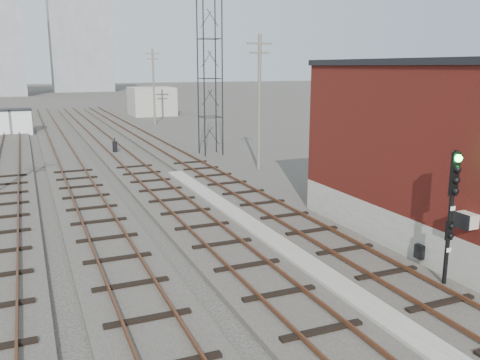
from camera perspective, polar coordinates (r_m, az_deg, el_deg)
ground at (r=64.10m, az=-15.62°, el=5.97°), size 320.00×320.00×0.00m
track_right at (r=44.05m, az=-8.73°, el=3.58°), size 3.20×90.00×0.39m
track_mid_right at (r=43.26m, az=-13.88°, el=3.19°), size 3.20×90.00×0.39m
track_mid_left at (r=42.83m, az=-19.16°, el=2.77°), size 3.20×90.00×0.39m
track_left at (r=42.77m, az=-24.50°, el=2.31°), size 3.20×90.00×0.39m
platform_curb at (r=20.41m, az=3.49°, el=-6.85°), size 0.90×28.00×0.26m
brick_building at (r=22.05m, az=22.59°, el=3.05°), size 6.54×12.20×7.22m
lattice_tower at (r=40.56m, az=-3.42°, el=13.42°), size 1.60×1.60×15.00m
utility_pole_right_a at (r=34.52m, az=2.18°, el=9.09°), size 1.80×0.24×9.00m
utility_pole_right_b at (r=62.96m, az=-9.68°, el=10.52°), size 1.80×0.24×9.00m
apartment_right at (r=154.17m, az=-17.50°, el=14.33°), size 16.00×12.00×26.00m
shed_right at (r=75.34m, az=-9.88°, el=8.70°), size 6.00×6.00×4.00m
signal_mast at (r=16.87m, az=22.67°, el=-2.93°), size 0.40×0.42×4.48m
switch_stand at (r=42.08m, az=-13.86°, el=3.62°), size 0.36×0.36×1.27m
site_trailer at (r=57.93m, az=-25.37°, el=5.88°), size 6.32×2.86×2.64m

